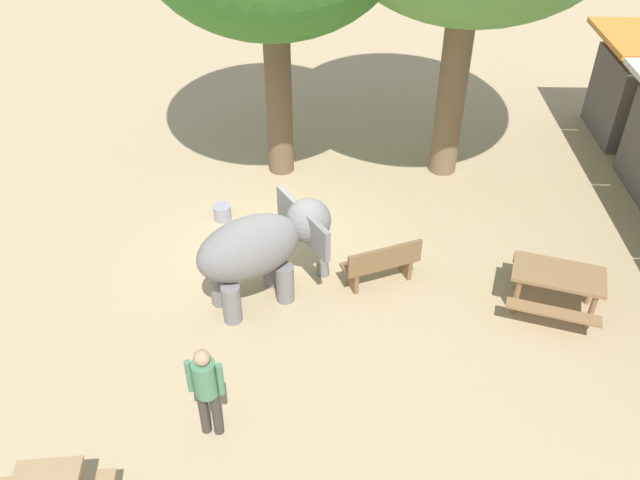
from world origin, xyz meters
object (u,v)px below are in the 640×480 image
wooden_bench (382,263)px  feed_bucket (222,212)px  elephant (263,246)px  picnic_table_far (557,282)px  person_handler (206,387)px

wooden_bench → feed_bucket: bearing=125.9°
elephant → wooden_bench: elephant is taller
picnic_table_far → feed_bucket: size_ratio=5.17×
elephant → feed_bucket: elephant is taller
wooden_bench → feed_bucket: (-1.92, -3.15, -0.31)m
wooden_bench → feed_bucket: size_ratio=4.02×
elephant → wooden_bench: 2.16m
person_handler → feed_bucket: size_ratio=4.50×
elephant → person_handler: size_ratio=1.46×
person_handler → picnic_table_far: bearing=-57.7°
feed_bucket → elephant: bearing=25.9°
person_handler → picnic_table_far: 6.08m
person_handler → elephant: bearing=-4.0°
person_handler → wooden_bench: 4.15m
wooden_bench → person_handler: bearing=-150.3°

